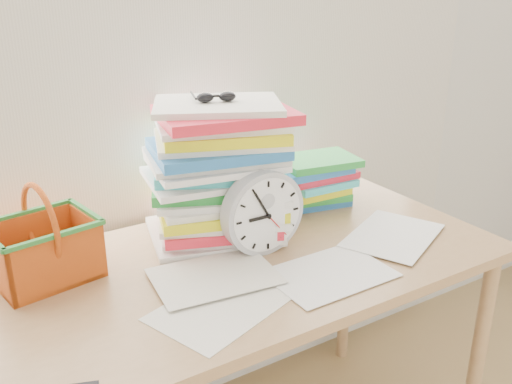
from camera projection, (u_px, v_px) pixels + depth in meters
curtain at (167, 30)px, 1.59m from camera, size 2.40×0.01×2.50m
desk at (239, 285)px, 1.51m from camera, size 1.40×0.70×0.75m
paper_stack at (220, 171)px, 1.57m from camera, size 0.45×0.41×0.38m
clock at (263, 212)px, 1.49m from camera, size 0.23×0.05×0.23m
sunglasses at (216, 97)px, 1.50m from camera, size 0.15×0.13×0.03m
book_stack at (313, 181)px, 1.82m from camera, size 0.30×0.25×0.16m
basket at (42, 233)px, 1.36m from camera, size 0.27×0.23×0.24m
scattered_papers at (238, 258)px, 1.48m from camera, size 1.26×0.42×0.02m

